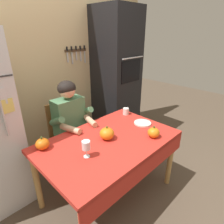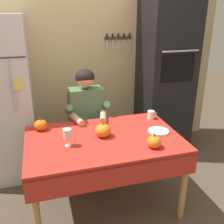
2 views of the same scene
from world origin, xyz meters
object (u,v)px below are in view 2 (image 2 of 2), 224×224
at_px(wine_glass, 67,134).
at_px(pumpkin_small, 103,130).
at_px(serving_tray, 159,131).
at_px(dining_table, 104,147).
at_px(wall_oven, 165,75).
at_px(pumpkin_large, 154,142).
at_px(refrigerator, 1,101).
at_px(chair_behind_person, 85,127).
at_px(pumpkin_medium, 41,125).
at_px(seated_person, 87,115).
at_px(coffee_mug, 151,115).

xyz_separation_m(wine_glass, pumpkin_small, (0.34, 0.09, -0.05)).
bearing_deg(serving_tray, dining_table, 179.10).
height_order(wall_oven, pumpkin_large, wall_oven).
bearing_deg(serving_tray, refrigerator, 149.03).
relative_size(dining_table, pumpkin_large, 10.95).
distance_m(chair_behind_person, wine_glass, 0.95).
xyz_separation_m(pumpkin_small, serving_tray, (0.53, -0.05, -0.05)).
relative_size(pumpkin_large, serving_tray, 0.63).
relative_size(pumpkin_large, pumpkin_medium, 1.00).
xyz_separation_m(chair_behind_person, pumpkin_large, (0.41, -1.06, 0.28)).
relative_size(dining_table, seated_person, 1.12).
relative_size(refrigerator, dining_table, 1.29).
bearing_deg(wine_glass, coffee_mug, 20.89).
distance_m(wall_oven, coffee_mug, 0.81).
xyz_separation_m(refrigerator, seated_person, (0.91, -0.28, -0.16)).
bearing_deg(pumpkin_small, serving_tray, -5.82).
height_order(seated_person, coffee_mug, seated_person).
distance_m(refrigerator, dining_table, 1.32).
bearing_deg(chair_behind_person, pumpkin_medium, -138.44).
bearing_deg(refrigerator, wall_oven, 1.14).
xyz_separation_m(refrigerator, pumpkin_medium, (0.40, -0.54, -0.11)).
bearing_deg(serving_tray, wine_glass, -177.63).
height_order(refrigerator, serving_tray, refrigerator).
bearing_deg(pumpkin_medium, chair_behind_person, 41.56).
distance_m(wall_oven, dining_table, 1.45).
bearing_deg(chair_behind_person, pumpkin_small, -86.57).
bearing_deg(pumpkin_medium, coffee_mug, -1.71).
relative_size(wine_glass, pumpkin_large, 1.25).
bearing_deg(pumpkin_medium, seated_person, 27.13).
relative_size(dining_table, chair_behind_person, 1.51).
relative_size(refrigerator, seated_person, 1.45).
bearing_deg(coffee_mug, serving_tray, -101.20).
xyz_separation_m(coffee_mug, serving_tray, (-0.06, -0.32, -0.04)).
distance_m(wall_oven, wine_glass, 1.70).
relative_size(refrigerator, serving_tray, 8.89).
xyz_separation_m(refrigerator, pumpkin_small, (0.95, -0.84, -0.10)).
relative_size(seated_person, coffee_mug, 11.98).
bearing_deg(seated_person, pumpkin_large, -65.13).
bearing_deg(wall_oven, refrigerator, -178.86).
distance_m(wall_oven, pumpkin_large, 1.40).
bearing_deg(dining_table, refrigerator, 137.09).
bearing_deg(seated_person, pumpkin_small, -85.42).
xyz_separation_m(refrigerator, chair_behind_person, (0.91, -0.09, -0.39)).
bearing_deg(pumpkin_small, pumpkin_medium, 151.40).
bearing_deg(dining_table, pumpkin_medium, 147.66).
xyz_separation_m(dining_table, wine_glass, (-0.33, -0.04, 0.20)).
xyz_separation_m(seated_person, pumpkin_medium, (-0.50, -0.26, 0.06)).
distance_m(coffee_mug, pumpkin_small, 0.65).
distance_m(wall_oven, serving_tray, 1.11).
bearing_deg(refrigerator, chair_behind_person, -5.68).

